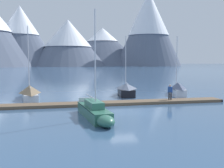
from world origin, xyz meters
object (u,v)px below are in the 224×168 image
(sailboat_nearest_berth, at_px, (30,93))
(person_on_dock, at_px, (170,91))
(sailboat_second_berth, at_px, (95,112))
(sailboat_mid_dock_starboard, at_px, (177,89))
(sailboat_mid_dock_port, at_px, (126,90))

(sailboat_nearest_berth, bearing_deg, person_on_dock, -17.90)
(sailboat_nearest_berth, height_order, sailboat_second_berth, sailboat_nearest_berth)
(sailboat_mid_dock_starboard, xyz_separation_m, person_on_dock, (-3.25, -5.72, 0.42))
(sailboat_mid_dock_port, bearing_deg, person_on_dock, -61.23)
(sailboat_second_berth, height_order, person_on_dock, sailboat_second_berth)
(person_on_dock, bearing_deg, sailboat_nearest_berth, 162.10)
(sailboat_nearest_berth, distance_m, person_on_dock, 16.47)
(sailboat_mid_dock_port, xyz_separation_m, person_on_dock, (3.56, -6.48, 0.47))
(person_on_dock, bearing_deg, sailboat_mid_dock_starboard, 60.40)
(sailboat_second_berth, xyz_separation_m, person_on_dock, (9.04, 6.85, 0.69))
(sailboat_second_berth, bearing_deg, sailboat_nearest_berth, 119.11)
(sailboat_nearest_berth, xyz_separation_m, sailboat_mid_dock_port, (12.11, 1.42, -0.02))
(sailboat_nearest_berth, distance_m, sailboat_second_berth, 13.64)
(sailboat_mid_dock_port, xyz_separation_m, sailboat_mid_dock_starboard, (6.80, -0.76, 0.04))
(sailboat_mid_dock_starboard, bearing_deg, sailboat_nearest_berth, -178.02)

